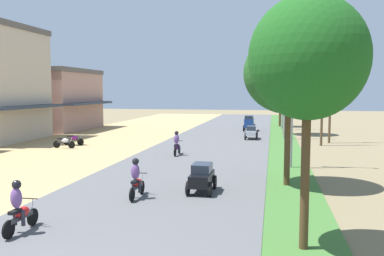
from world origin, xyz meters
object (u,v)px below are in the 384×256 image
(parked_motorbike_third, at_px, (64,142))
(utility_pole_near, at_px, (331,84))
(median_tree_second, at_px, (289,73))
(car_van_blue, at_px, (249,122))
(motorbike_foreground_rider, at_px, (19,208))
(streetlamp_far, at_px, (283,90))
(car_sedan_silver, at_px, (251,132))
(parked_motorbike_fourth, at_px, (74,139))
(median_tree_third, at_px, (286,60))
(median_tree_fourth, at_px, (280,87))
(streetlamp_near, at_px, (292,84))
(car_hatchback_black, at_px, (202,177))
(motorbike_ahead_third, at_px, (177,144))
(streetlamp_mid, at_px, (285,91))
(utility_pole_far, at_px, (323,86))
(motorbike_ahead_second, at_px, (136,179))
(median_tree_nearest, at_px, (308,58))

(parked_motorbike_third, height_order, utility_pole_near, utility_pole_near)
(median_tree_second, xyz_separation_m, car_van_blue, (-3.21, 25.89, -4.19))
(motorbike_foreground_rider, bearing_deg, streetlamp_far, 76.91)
(utility_pole_near, height_order, car_van_blue, utility_pole_near)
(car_sedan_silver, relative_size, car_van_blue, 0.94)
(parked_motorbike_fourth, height_order, car_van_blue, car_van_blue)
(parked_motorbike_third, bearing_deg, median_tree_third, 39.25)
(median_tree_fourth, distance_m, streetlamp_near, 28.01)
(streetlamp_near, relative_size, streetlamp_far, 1.05)
(parked_motorbike_fourth, distance_m, median_tree_second, 20.36)
(median_tree_second, distance_m, car_hatchback_black, 6.16)
(motorbike_foreground_rider, height_order, motorbike_ahead_third, same)
(streetlamp_mid, xyz_separation_m, car_van_blue, (-3.57, 6.77, -3.35))
(utility_pole_far, relative_size, motorbike_foreground_rider, 5.10)
(parked_motorbike_third, relative_size, streetlamp_near, 0.22)
(parked_motorbike_third, xyz_separation_m, parked_motorbike_fourth, (-0.16, 1.80, 0.00))
(streetlamp_mid, bearing_deg, median_tree_second, -91.10)
(utility_pole_near, relative_size, utility_pole_far, 1.04)
(streetlamp_far, bearing_deg, car_hatchback_black, -97.38)
(parked_motorbike_third, height_order, streetlamp_far, streetlamp_far)
(utility_pole_near, xyz_separation_m, car_hatchback_black, (-7.69, -19.16, -4.24))
(streetlamp_far, relative_size, car_van_blue, 3.26)
(parked_motorbike_third, xyz_separation_m, motorbike_ahead_second, (10.20, -12.98, 0.30))
(motorbike_ahead_third, bearing_deg, parked_motorbike_fourth, 159.39)
(parked_motorbike_third, xyz_separation_m, car_sedan_silver, (13.70, 8.75, 0.19))
(median_tree_second, height_order, car_hatchback_black, median_tree_second)
(parked_motorbike_fourth, height_order, streetlamp_near, streetlamp_near)
(utility_pole_near, bearing_deg, car_van_blue, 129.19)
(parked_motorbike_fourth, relative_size, utility_pole_far, 0.20)
(car_van_blue, bearing_deg, motorbike_ahead_second, -95.50)
(car_van_blue, height_order, motorbike_ahead_third, car_van_blue)
(parked_motorbike_fourth, xyz_separation_m, car_sedan_silver, (13.86, 6.95, 0.19))
(motorbike_ahead_second, distance_m, motorbike_ahead_third, 11.29)
(streetlamp_mid, bearing_deg, parked_motorbike_third, -149.41)
(median_tree_second, height_order, motorbike_ahead_third, median_tree_second)
(median_tree_nearest, relative_size, utility_pole_far, 0.75)
(median_tree_third, xyz_separation_m, car_van_blue, (-3.68, 2.92, -6.52))
(streetlamp_near, bearing_deg, utility_pole_near, 73.42)
(median_tree_nearest, relative_size, streetlamp_far, 0.88)
(streetlamp_far, xyz_separation_m, car_hatchback_black, (-4.00, -30.87, -3.84))
(streetlamp_mid, bearing_deg, utility_pole_near, -30.15)
(parked_motorbike_fourth, xyz_separation_m, utility_pole_far, (19.62, 4.00, 4.23))
(streetlamp_near, xyz_separation_m, utility_pole_near, (3.69, 12.40, 0.19))
(median_tree_fourth, bearing_deg, streetlamp_mid, -89.26)
(parked_motorbike_third, distance_m, car_hatchback_black, 17.06)
(streetlamp_near, distance_m, streetlamp_far, 24.12)
(streetlamp_far, xyz_separation_m, car_sedan_silver, (-2.93, -10.65, -3.84))
(streetlamp_near, bearing_deg, streetlamp_mid, 90.00)
(car_hatchback_black, bearing_deg, streetlamp_far, 82.62)
(median_tree_nearest, xyz_separation_m, streetlamp_mid, (0.16, 26.98, -0.90))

